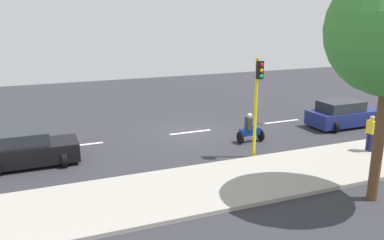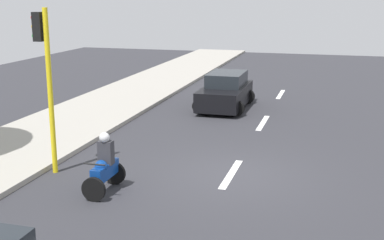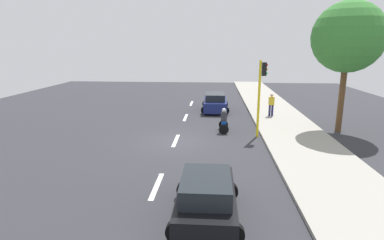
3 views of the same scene
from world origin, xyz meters
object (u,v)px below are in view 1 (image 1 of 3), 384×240
at_px(car_black, 29,149).
at_px(pedestrian_near_signal, 371,132).
at_px(car_dark_blue, 344,114).
at_px(traffic_light_corner, 257,94).
at_px(motorcycle, 250,130).

xyz_separation_m(car_black, pedestrian_near_signal, (4.45, 14.60, 0.35)).
relative_size(car_black, pedestrian_near_signal, 2.31).
bearing_deg(car_dark_blue, car_black, -90.88).
bearing_deg(pedestrian_near_signal, traffic_light_corner, -106.93).
height_order(car_dark_blue, traffic_light_corner, traffic_light_corner).
bearing_deg(car_dark_blue, pedestrian_near_signal, -28.90).
bearing_deg(motorcycle, traffic_light_corner, -24.90).
xyz_separation_m(car_dark_blue, car_black, (-0.26, -16.91, -0.00)).
height_order(car_dark_blue, car_black, same).
bearing_deg(traffic_light_corner, pedestrian_near_signal, 73.07).
relative_size(car_dark_blue, motorcycle, 2.80).
height_order(car_black, motorcycle, motorcycle).
bearing_deg(pedestrian_near_signal, motorcycle, -130.87).
xyz_separation_m(pedestrian_near_signal, traffic_light_corner, (-1.57, -5.17, 1.87)).
relative_size(motorcycle, traffic_light_corner, 0.34).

